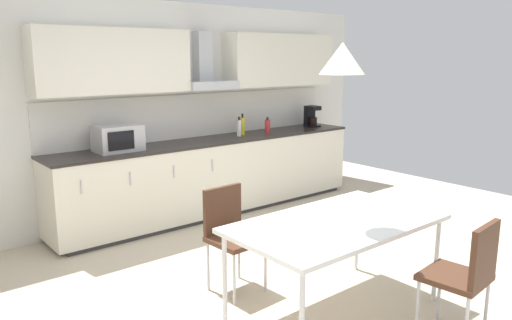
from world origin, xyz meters
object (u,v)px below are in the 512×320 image
at_px(bottle_yellow, 242,126).
at_px(chair_far_left, 230,228).
at_px(bottle_red, 267,126).
at_px(dining_table, 337,226).
at_px(coffee_maker, 311,116).
at_px(microwave, 118,138).
at_px(bottle_white, 239,128).
at_px(chair_near_right, 467,270).
at_px(pendant_lamp, 342,58).

xyz_separation_m(bottle_yellow, chair_far_left, (-1.59, -1.87, -0.52)).
height_order(bottle_red, dining_table, bottle_red).
bearing_deg(dining_table, coffee_maker, 47.43).
bearing_deg(dining_table, microwave, 100.78).
bearing_deg(bottle_white, chair_near_right, -102.11).
relative_size(microwave, bottle_red, 2.34).
bearing_deg(coffee_maker, bottle_white, -178.17).
bearing_deg(coffee_maker, pendant_lamp, -132.57).
distance_m(bottle_red, chair_far_left, 2.72).
height_order(coffee_maker, bottle_yellow, coffee_maker).
bearing_deg(bottle_red, bottle_white, -178.93).
distance_m(microwave, bottle_red, 2.11).
bearing_deg(bottle_yellow, dining_table, -114.31).
bearing_deg(dining_table, bottle_yellow, 65.69).
bearing_deg(microwave, dining_table, -79.22).
bearing_deg(coffee_maker, bottle_yellow, 179.02).
xyz_separation_m(bottle_yellow, bottle_red, (0.38, -0.06, -0.03)).
bearing_deg(pendant_lamp, chair_far_left, 113.63).
bearing_deg(bottle_white, pendant_lamp, -112.93).
relative_size(coffee_maker, bottle_yellow, 1.09).
xyz_separation_m(coffee_maker, pendant_lamp, (-2.47, -2.69, 0.83)).
height_order(bottle_white, chair_near_right, bottle_white).
xyz_separation_m(microwave, dining_table, (0.51, -2.66, -0.38)).
bearing_deg(bottle_white, bottle_yellow, 31.46).
distance_m(bottle_yellow, chair_near_right, 3.68).
xyz_separation_m(dining_table, pendant_lamp, (0.00, 0.00, 1.23)).
distance_m(bottle_yellow, bottle_red, 0.38).
xyz_separation_m(microwave, pendant_lamp, (0.51, -2.66, 0.84)).
bearing_deg(bottle_yellow, bottle_white, -148.54).
bearing_deg(bottle_white, bottle_red, 1.07).
distance_m(dining_table, chair_far_left, 0.93).
bearing_deg(coffee_maker, dining_table, -132.57).
relative_size(microwave, bottle_white, 1.92).
bearing_deg(bottle_yellow, coffee_maker, -0.98).
height_order(microwave, chair_far_left, microwave).
distance_m(coffee_maker, pendant_lamp, 3.74).
distance_m(bottle_white, chair_far_left, 2.39).
relative_size(microwave, pendant_lamp, 1.50).
bearing_deg(bottle_white, chair_far_left, -129.46).
distance_m(coffee_maker, chair_near_right, 4.14).
bearing_deg(pendant_lamp, chair_near_right, -66.14).
relative_size(microwave, dining_table, 0.30).
xyz_separation_m(bottle_white, chair_near_right, (-0.75, -3.48, -0.51)).
bearing_deg(microwave, bottle_white, -0.59).
xyz_separation_m(coffee_maker, bottle_red, (-0.87, -0.03, -0.06)).
relative_size(bottle_red, dining_table, 0.13).
bearing_deg(chair_far_left, coffee_maker, 33.09).
bearing_deg(chair_near_right, microwave, 104.08).
bearing_deg(chair_far_left, chair_near_right, -66.25).
height_order(bottle_yellow, bottle_white, bottle_yellow).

